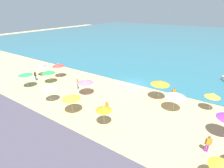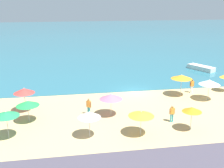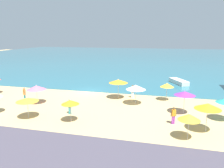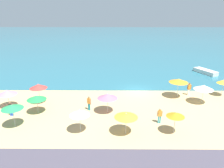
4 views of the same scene
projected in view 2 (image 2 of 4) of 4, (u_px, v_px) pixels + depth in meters
The scene contains 15 objects.
ground_plane at pixel (134, 91), 35.36m from camera, with size 160.00×160.00×0.00m, color tan.
sea at pixel (92, 36), 87.20m from camera, with size 150.00×110.00×0.05m, color #2B6A7B.
beach_umbrella_1 at pixel (6, 114), 22.92m from camera, with size 2.13×2.13×2.44m.
beach_umbrella_3 at pixel (210, 82), 31.79m from camera, with size 2.38×2.38×2.48m.
beach_umbrella_4 at pixel (192, 109), 24.41m from camera, with size 1.71×1.71×2.27m.
beach_umbrella_7 at pixel (28, 103), 26.13m from camera, with size 2.16×2.16×2.20m.
beach_umbrella_9 at pixel (111, 97), 27.51m from camera, with size 2.31×2.31×2.35m.
beach_umbrella_10 at pixel (182, 77), 33.11m from camera, with size 2.49×2.49×2.65m.
beach_umbrella_11 at pixel (24, 91), 28.41m from camera, with size 2.13×2.13×2.61m.
beach_umbrella_12 at pixel (89, 115), 23.15m from camera, with size 1.93×1.93×2.38m.
beach_umbrella_14 at pixel (141, 114), 23.58m from camera, with size 2.21×2.21×2.20m.
bather_0 at pixel (89, 106), 28.00m from camera, with size 0.48×0.39×1.75m.
bather_2 at pixel (192, 85), 34.55m from camera, with size 0.57×0.23×1.78m.
bather_4 at pixel (172, 113), 26.40m from camera, with size 0.57×0.23×1.70m.
skiff_nearshore at pixel (201, 68), 45.57m from camera, with size 3.36×4.81×0.70m.
Camera 2 is at (-8.22, -32.61, 11.31)m, focal length 45.00 mm.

